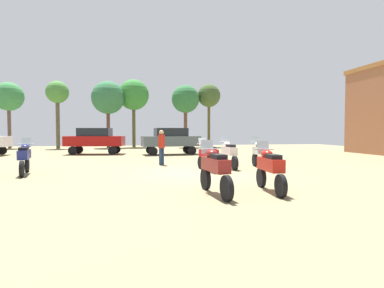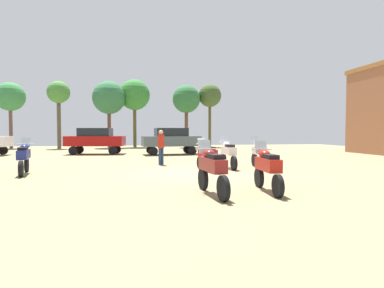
% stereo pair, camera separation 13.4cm
% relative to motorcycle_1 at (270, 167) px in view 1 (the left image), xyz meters
% --- Properties ---
extents(ground_plane, '(44.00, 52.00, 0.02)m').
position_rel_motorcycle_1_xyz_m(ground_plane, '(-1.43, 4.58, -0.72)').
color(ground_plane, '#817552').
extents(motorcycle_1, '(0.62, 2.14, 1.45)m').
position_rel_motorcycle_1_xyz_m(motorcycle_1, '(0.00, 0.00, 0.00)').
color(motorcycle_1, black).
rests_on(motorcycle_1, ground).
extents(motorcycle_2, '(0.62, 2.13, 1.48)m').
position_rel_motorcycle_1_xyz_m(motorcycle_2, '(1.95, 5.56, 0.01)').
color(motorcycle_2, black).
rests_on(motorcycle_2, ground).
extents(motorcycle_4, '(0.63, 2.27, 1.49)m').
position_rel_motorcycle_1_xyz_m(motorcycle_4, '(-1.67, -0.16, 0.02)').
color(motorcycle_4, black).
rests_on(motorcycle_4, ground).
extents(motorcycle_5, '(0.62, 2.23, 1.49)m').
position_rel_motorcycle_1_xyz_m(motorcycle_5, '(0.46, 5.68, 0.02)').
color(motorcycle_5, black).
rests_on(motorcycle_5, ground).
extents(motorcycle_6, '(0.73, 2.18, 1.44)m').
position_rel_motorcycle_1_xyz_m(motorcycle_6, '(-0.73, 4.80, -0.00)').
color(motorcycle_6, black).
rests_on(motorcycle_6, ground).
extents(motorcycle_7, '(0.74, 2.21, 1.47)m').
position_rel_motorcycle_1_xyz_m(motorcycle_7, '(-8.27, 5.03, 0.01)').
color(motorcycle_7, black).
rests_on(motorcycle_7, ground).
extents(car_2, '(4.47, 2.27, 2.00)m').
position_rel_motorcycle_1_xyz_m(car_2, '(-1.35, 14.94, 0.46)').
color(car_2, black).
rests_on(car_2, ground).
extents(car_3, '(4.48, 2.30, 2.00)m').
position_rel_motorcycle_1_xyz_m(car_3, '(-7.05, 16.19, 0.46)').
color(car_3, black).
rests_on(car_3, ground).
extents(person_1, '(0.48, 0.48, 1.81)m').
position_rel_motorcycle_1_xyz_m(person_1, '(-2.56, 7.76, 0.35)').
color(person_1, navy).
rests_on(person_1, ground).
extents(tree_1, '(2.94, 2.94, 6.82)m').
position_rel_motorcycle_1_xyz_m(tree_1, '(-16.98, 26.38, 4.58)').
color(tree_1, brown).
rests_on(tree_1, ground).
extents(tree_2, '(3.07, 3.07, 6.88)m').
position_rel_motorcycle_1_xyz_m(tree_2, '(1.37, 25.67, 4.56)').
color(tree_2, brown).
rests_on(tree_2, ground).
extents(tree_3, '(2.27, 2.27, 6.92)m').
position_rel_motorcycle_1_xyz_m(tree_3, '(-11.97, 25.33, 4.87)').
color(tree_3, brown).
rests_on(tree_3, ground).
extents(tree_4, '(3.40, 3.40, 7.55)m').
position_rel_motorcycle_1_xyz_m(tree_4, '(-4.31, 26.99, 5.08)').
color(tree_4, brown).
rests_on(tree_4, ground).
extents(tree_5, '(2.59, 2.59, 7.11)m').
position_rel_motorcycle_1_xyz_m(tree_5, '(4.11, 26.01, 5.01)').
color(tree_5, brown).
rests_on(tree_5, ground).
extents(tree_7, '(3.52, 3.52, 7.14)m').
position_rel_motorcycle_1_xyz_m(tree_7, '(-7.01, 26.04, 4.63)').
color(tree_7, brown).
rests_on(tree_7, ground).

